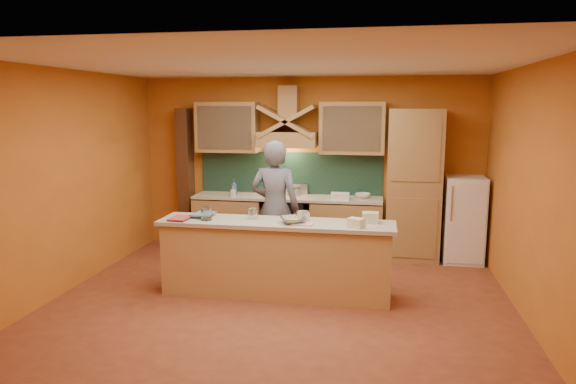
% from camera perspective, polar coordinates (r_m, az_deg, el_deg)
% --- Properties ---
extents(floor, '(5.50, 5.00, 0.01)m').
position_cam_1_polar(floor, '(6.27, -0.98, -12.36)').
color(floor, brown).
rests_on(floor, ground).
extents(ceiling, '(5.50, 5.00, 0.01)m').
position_cam_1_polar(ceiling, '(5.84, -1.06, 14.08)').
color(ceiling, white).
rests_on(ceiling, wall_back).
extents(wall_back, '(5.50, 0.02, 2.80)m').
position_cam_1_polar(wall_back, '(8.34, 2.31, 3.06)').
color(wall_back, '#C16C25').
rests_on(wall_back, floor).
extents(wall_front, '(5.50, 0.02, 2.80)m').
position_cam_1_polar(wall_front, '(3.53, -8.92, -5.97)').
color(wall_front, '#C16C25').
rests_on(wall_front, floor).
extents(wall_left, '(0.02, 5.00, 2.80)m').
position_cam_1_polar(wall_left, '(6.96, -23.82, 0.98)').
color(wall_left, '#C16C25').
rests_on(wall_left, floor).
extents(wall_right, '(0.02, 5.00, 2.80)m').
position_cam_1_polar(wall_right, '(6.01, 25.67, -0.39)').
color(wall_right, '#C16C25').
rests_on(wall_right, floor).
extents(base_cabinet_left, '(1.10, 0.60, 0.86)m').
position_cam_1_polar(base_cabinet_left, '(8.47, -6.44, -3.54)').
color(base_cabinet_left, '#A67E4C').
rests_on(base_cabinet_left, floor).
extents(base_cabinet_right, '(1.10, 0.60, 0.86)m').
position_cam_1_polar(base_cabinet_right, '(8.15, 6.51, -4.07)').
color(base_cabinet_right, '#A67E4C').
rests_on(base_cabinet_right, floor).
extents(counter_top, '(3.00, 0.62, 0.04)m').
position_cam_1_polar(counter_top, '(8.16, -0.09, -0.61)').
color(counter_top, '#BAB19E').
rests_on(counter_top, base_cabinet_left).
extents(stove, '(0.60, 0.58, 0.90)m').
position_cam_1_polar(stove, '(8.25, -0.09, -3.69)').
color(stove, black).
rests_on(stove, floor).
extents(backsplash, '(3.00, 0.03, 0.70)m').
position_cam_1_polar(backsplash, '(8.39, 0.25, 2.08)').
color(backsplash, '#163126').
rests_on(backsplash, wall_back).
extents(range_hood, '(0.92, 0.50, 0.24)m').
position_cam_1_polar(range_hood, '(8.10, -0.03, 5.87)').
color(range_hood, '#A67E4C').
rests_on(range_hood, wall_back).
extents(hood_chimney, '(0.30, 0.30, 0.50)m').
position_cam_1_polar(hood_chimney, '(8.18, 0.09, 9.97)').
color(hood_chimney, '#A67E4C').
rests_on(hood_chimney, wall_back).
extents(upper_cabinet_left, '(1.00, 0.35, 0.80)m').
position_cam_1_polar(upper_cabinet_left, '(8.40, -6.72, 7.16)').
color(upper_cabinet_left, '#A67E4C').
rests_on(upper_cabinet_left, wall_back).
extents(upper_cabinet_right, '(1.00, 0.35, 0.80)m').
position_cam_1_polar(upper_cabinet_right, '(8.05, 7.14, 7.05)').
color(upper_cabinet_right, '#A67E4C').
rests_on(upper_cabinet_right, wall_back).
extents(pantry_column, '(0.80, 0.60, 2.30)m').
position_cam_1_polar(pantry_column, '(8.01, 13.76, 0.73)').
color(pantry_column, '#A67E4C').
rests_on(pantry_column, floor).
extents(fridge, '(0.58, 0.60, 1.30)m').
position_cam_1_polar(fridge, '(8.19, 18.88, -2.89)').
color(fridge, white).
rests_on(fridge, floor).
extents(trim_column_left, '(0.20, 0.30, 2.30)m').
position_cam_1_polar(trim_column_left, '(8.74, -11.28, 1.54)').
color(trim_column_left, '#472816').
rests_on(trim_column_left, floor).
extents(island_body, '(2.80, 0.55, 0.88)m').
position_cam_1_polar(island_body, '(6.42, -1.35, -7.66)').
color(island_body, tan).
rests_on(island_body, floor).
extents(island_top, '(2.90, 0.62, 0.05)m').
position_cam_1_polar(island_top, '(6.29, -1.37, -3.48)').
color(island_top, '#BAB19E').
rests_on(island_top, island_body).
extents(person, '(0.71, 0.48, 1.88)m').
position_cam_1_polar(person, '(7.09, -1.46, -1.81)').
color(person, slate).
rests_on(person, floor).
extents(pot_large, '(0.26, 0.26, 0.17)m').
position_cam_1_polar(pot_large, '(8.04, -1.42, -0.16)').
color(pot_large, silver).
rests_on(pot_large, stove).
extents(pot_small, '(0.24, 0.24, 0.14)m').
position_cam_1_polar(pot_small, '(8.25, 0.64, -0.02)').
color(pot_small, '#B3B4BA').
rests_on(pot_small, stove).
extents(soap_bottle_a, '(0.10, 0.10, 0.17)m').
position_cam_1_polar(soap_bottle_a, '(8.14, -6.14, 0.04)').
color(soap_bottle_a, beige).
rests_on(soap_bottle_a, counter_top).
extents(soap_bottle_b, '(0.11, 0.11, 0.26)m').
position_cam_1_polar(soap_bottle_b, '(8.29, -6.04, 0.53)').
color(soap_bottle_b, '#375598').
rests_on(soap_bottle_b, counter_top).
extents(bowl_back, '(0.26, 0.26, 0.07)m').
position_cam_1_polar(bowl_back, '(8.10, 8.31, -0.39)').
color(bowl_back, silver).
rests_on(bowl_back, counter_top).
extents(dish_rack, '(0.29, 0.23, 0.10)m').
position_cam_1_polar(dish_rack, '(7.91, 5.80, -0.48)').
color(dish_rack, white).
rests_on(dish_rack, counter_top).
extents(book_lower, '(0.25, 0.32, 0.03)m').
position_cam_1_polar(book_lower, '(6.56, -12.81, -2.82)').
color(book_lower, '#AA3D3D').
rests_on(book_lower, island_top).
extents(book_upper, '(0.28, 0.36, 0.02)m').
position_cam_1_polar(book_upper, '(6.68, -10.31, -2.35)').
color(book_upper, teal).
rests_on(book_upper, island_top).
extents(jar_large, '(0.15, 0.15, 0.16)m').
position_cam_1_polar(jar_large, '(6.41, -9.07, -2.40)').
color(jar_large, silver).
rests_on(jar_large, island_top).
extents(jar_small, '(0.14, 0.14, 0.13)m').
position_cam_1_polar(jar_small, '(6.43, -3.94, -2.39)').
color(jar_small, white).
rests_on(jar_small, island_top).
extents(kitchen_scale, '(0.17, 0.17, 0.11)m').
position_cam_1_polar(kitchen_scale, '(6.30, 1.71, -2.74)').
color(kitchen_scale, white).
rests_on(kitchen_scale, island_top).
extents(mixing_bowl, '(0.39, 0.39, 0.08)m').
position_cam_1_polar(mixing_bowl, '(6.17, 0.58, -3.14)').
color(mixing_bowl, silver).
rests_on(mixing_bowl, island_top).
extents(cloth, '(0.26, 0.20, 0.02)m').
position_cam_1_polar(cloth, '(6.12, 1.66, -3.55)').
color(cloth, beige).
rests_on(cloth, island_top).
extents(grocery_bag_a, '(0.19, 0.16, 0.13)m').
position_cam_1_polar(grocery_bag_a, '(6.28, 9.14, -2.82)').
color(grocery_bag_a, beige).
rests_on(grocery_bag_a, island_top).
extents(grocery_bag_b, '(0.22, 0.20, 0.11)m').
position_cam_1_polar(grocery_bag_b, '(6.01, 7.56, -3.42)').
color(grocery_bag_b, '#EDE9C3').
rests_on(grocery_bag_b, island_top).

